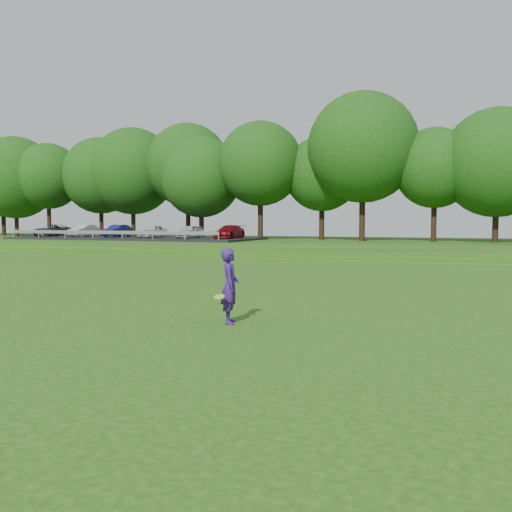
% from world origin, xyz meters
% --- Properties ---
extents(ground, '(140.00, 140.00, 0.00)m').
position_xyz_m(ground, '(0.00, 0.00, 0.00)').
color(ground, '#1B470D').
rests_on(ground, ground).
extents(berm, '(130.00, 30.00, 0.60)m').
position_xyz_m(berm, '(0.00, 34.00, 0.30)').
color(berm, '#1B470D').
rests_on(berm, ground).
extents(walking_path, '(130.00, 1.60, 0.04)m').
position_xyz_m(walking_path, '(0.00, 20.00, 0.02)').
color(walking_path, gray).
rests_on(walking_path, ground).
extents(treeline, '(104.00, 7.00, 15.00)m').
position_xyz_m(treeline, '(0.00, 38.00, 8.10)').
color(treeline, '#17420F').
rests_on(treeline, berm).
extents(parking_lot, '(24.00, 9.00, 1.38)m').
position_xyz_m(parking_lot, '(-24.19, 32.82, 1.06)').
color(parking_lot, black).
rests_on(parking_lot, berm).
extents(woman, '(0.64, 1.00, 1.73)m').
position_xyz_m(woman, '(2.04, -1.20, 0.87)').
color(woman, '#37186F').
rests_on(woman, ground).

